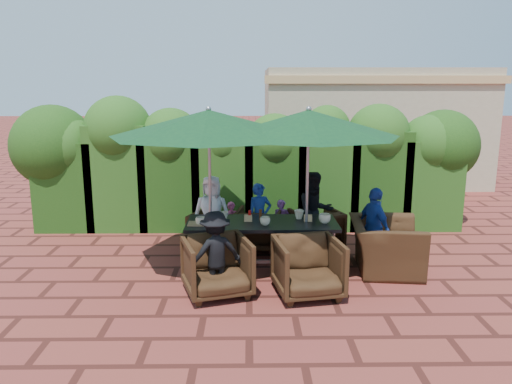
{
  "coord_description": "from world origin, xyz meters",
  "views": [
    {
      "loc": [
        0.0,
        -7.3,
        2.74
      ],
      "look_at": [
        0.11,
        0.4,
        1.1
      ],
      "focal_mm": 35.0,
      "sensor_mm": 36.0,
      "label": 1
    }
  ],
  "objects_px": {
    "umbrella_left": "(209,123)",
    "chair_far_mid": "(259,227)",
    "dining_table": "(262,226)",
    "chair_near_right": "(308,265)",
    "chair_end_right": "(386,238)",
    "chair_far_left": "(214,229)",
    "chair_near_left": "(217,264)",
    "umbrella_right": "(308,123)",
    "chair_far_right": "(316,228)"
  },
  "relations": [
    {
      "from": "chair_far_right",
      "to": "umbrella_left",
      "type": "bearing_deg",
      "value": 9.0
    },
    {
      "from": "umbrella_left",
      "to": "chair_far_mid",
      "type": "height_order",
      "value": "umbrella_left"
    },
    {
      "from": "umbrella_left",
      "to": "chair_end_right",
      "type": "relative_size",
      "value": 2.48
    },
    {
      "from": "chair_near_left",
      "to": "chair_far_left",
      "type": "bearing_deg",
      "value": 77.74
    },
    {
      "from": "chair_far_left",
      "to": "chair_end_right",
      "type": "relative_size",
      "value": 0.62
    },
    {
      "from": "umbrella_left",
      "to": "chair_end_right",
      "type": "height_order",
      "value": "umbrella_left"
    },
    {
      "from": "umbrella_left",
      "to": "chair_far_mid",
      "type": "relative_size",
      "value": 3.79
    },
    {
      "from": "umbrella_left",
      "to": "chair_near_left",
      "type": "distance_m",
      "value": 2.02
    },
    {
      "from": "umbrella_left",
      "to": "chair_far_right",
      "type": "xyz_separation_m",
      "value": [
        1.71,
        0.91,
        -1.83
      ]
    },
    {
      "from": "chair_near_right",
      "to": "umbrella_left",
      "type": "bearing_deg",
      "value": 133.78
    },
    {
      "from": "chair_near_right",
      "to": "chair_near_left",
      "type": "bearing_deg",
      "value": 167.69
    },
    {
      "from": "dining_table",
      "to": "umbrella_left",
      "type": "xyz_separation_m",
      "value": [
        -0.77,
        0.01,
        1.54
      ]
    },
    {
      "from": "umbrella_left",
      "to": "chair_end_right",
      "type": "bearing_deg",
      "value": -1.74
    },
    {
      "from": "dining_table",
      "to": "umbrella_right",
      "type": "height_order",
      "value": "umbrella_right"
    },
    {
      "from": "dining_table",
      "to": "umbrella_left",
      "type": "bearing_deg",
      "value": 178.93
    },
    {
      "from": "chair_far_mid",
      "to": "chair_near_left",
      "type": "xyz_separation_m",
      "value": [
        -0.59,
        -1.91,
        0.05
      ]
    },
    {
      "from": "chair_end_right",
      "to": "umbrella_left",
      "type": "bearing_deg",
      "value": 94.41
    },
    {
      "from": "chair_far_left",
      "to": "chair_near_right",
      "type": "relative_size",
      "value": 0.85
    },
    {
      "from": "umbrella_right",
      "to": "chair_near_right",
      "type": "height_order",
      "value": "umbrella_right"
    },
    {
      "from": "chair_far_mid",
      "to": "chair_end_right",
      "type": "bearing_deg",
      "value": 161.2
    },
    {
      "from": "chair_near_right",
      "to": "chair_end_right",
      "type": "relative_size",
      "value": 0.73
    },
    {
      "from": "umbrella_right",
      "to": "chair_end_right",
      "type": "xyz_separation_m",
      "value": [
        1.2,
        -0.05,
        -1.7
      ]
    },
    {
      "from": "chair_end_right",
      "to": "umbrella_right",
      "type": "bearing_deg",
      "value": 93.57
    },
    {
      "from": "dining_table",
      "to": "umbrella_left",
      "type": "distance_m",
      "value": 1.72
    },
    {
      "from": "umbrella_right",
      "to": "chair_near_right",
      "type": "bearing_deg",
      "value": -94.62
    },
    {
      "from": "chair_near_right",
      "to": "chair_end_right",
      "type": "bearing_deg",
      "value": 25.54
    },
    {
      "from": "umbrella_right",
      "to": "chair_far_right",
      "type": "distance_m",
      "value": 2.07
    },
    {
      "from": "dining_table",
      "to": "chair_far_mid",
      "type": "height_order",
      "value": "chair_far_mid"
    },
    {
      "from": "chair_near_left",
      "to": "umbrella_right",
      "type": "bearing_deg",
      "value": 18.13
    },
    {
      "from": "chair_end_right",
      "to": "chair_far_right",
      "type": "bearing_deg",
      "value": 49.18
    },
    {
      "from": "dining_table",
      "to": "chair_near_right",
      "type": "distance_m",
      "value": 1.17
    },
    {
      "from": "umbrella_left",
      "to": "chair_near_left",
      "type": "relative_size",
      "value": 3.38
    },
    {
      "from": "umbrella_left",
      "to": "chair_far_right",
      "type": "bearing_deg",
      "value": 27.87
    },
    {
      "from": "chair_far_right",
      "to": "chair_near_left",
      "type": "distance_m",
      "value": 2.42
    },
    {
      "from": "umbrella_left",
      "to": "umbrella_right",
      "type": "bearing_deg",
      "value": -1.03
    },
    {
      "from": "chair_far_mid",
      "to": "chair_end_right",
      "type": "height_order",
      "value": "chair_end_right"
    },
    {
      "from": "dining_table",
      "to": "chair_end_right",
      "type": "distance_m",
      "value": 1.87
    },
    {
      "from": "chair_far_left",
      "to": "chair_far_mid",
      "type": "xyz_separation_m",
      "value": [
        0.76,
        0.04,
        0.02
      ]
    },
    {
      "from": "umbrella_left",
      "to": "chair_near_right",
      "type": "height_order",
      "value": "umbrella_left"
    },
    {
      "from": "chair_near_left",
      "to": "umbrella_left",
      "type": "bearing_deg",
      "value": 81.53
    },
    {
      "from": "dining_table",
      "to": "chair_near_left",
      "type": "xyz_separation_m",
      "value": [
        -0.62,
        -0.93,
        -0.24
      ]
    },
    {
      "from": "umbrella_left",
      "to": "umbrella_right",
      "type": "relative_size",
      "value": 1.09
    },
    {
      "from": "chair_near_right",
      "to": "chair_end_right",
      "type": "height_order",
      "value": "chair_end_right"
    },
    {
      "from": "chair_near_right",
      "to": "chair_end_right",
      "type": "xyz_separation_m",
      "value": [
        1.27,
        0.91,
        0.08
      ]
    },
    {
      "from": "umbrella_left",
      "to": "chair_far_left",
      "type": "distance_m",
      "value": 2.07
    },
    {
      "from": "umbrella_right",
      "to": "chair_far_left",
      "type": "bearing_deg",
      "value": 146.78
    },
    {
      "from": "chair_end_right",
      "to": "chair_far_mid",
      "type": "bearing_deg",
      "value": 67.18
    },
    {
      "from": "dining_table",
      "to": "chair_end_right",
      "type": "bearing_deg",
      "value": -2.01
    },
    {
      "from": "chair_far_left",
      "to": "chair_near_right",
      "type": "distance_m",
      "value": 2.36
    },
    {
      "from": "dining_table",
      "to": "umbrella_left",
      "type": "relative_size",
      "value": 0.77
    }
  ]
}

